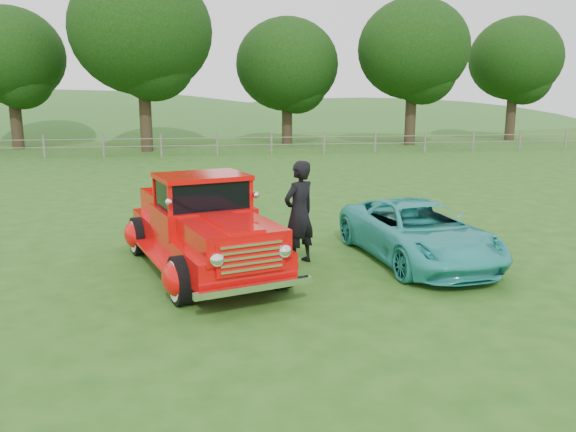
{
  "coord_description": "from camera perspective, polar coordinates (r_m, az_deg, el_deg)",
  "views": [
    {
      "loc": [
        -1.11,
        -9.07,
        3.09
      ],
      "look_at": [
        0.56,
        1.2,
        0.9
      ],
      "focal_mm": 35.0,
      "sensor_mm": 36.0,
      "label": 1
    }
  ],
  "objects": [
    {
      "name": "fence_line",
      "position": [
        31.19,
        -7.2,
        7.24
      ],
      "size": [
        48.0,
        0.12,
        1.2
      ],
      "color": "#6C665B",
      "rests_on": "ground"
    },
    {
      "name": "tree_far_east",
      "position": [
        45.48,
        22.09,
        14.56
      ],
      "size": [
        6.6,
        6.6,
        8.86
      ],
      "color": "black",
      "rests_on": "ground"
    },
    {
      "name": "distant_hills",
      "position": [
        69.02,
        -11.67,
        5.31
      ],
      "size": [
        116.0,
        60.0,
        18.0
      ],
      "color": "#2E5F23",
      "rests_on": "ground"
    },
    {
      "name": "man",
      "position": [
        10.51,
        1.14,
        0.34
      ],
      "size": [
        0.86,
        0.79,
        1.96
      ],
      "primitive_type": "imported",
      "rotation": [
        0.0,
        0.0,
        3.75
      ],
      "color": "black",
      "rests_on": "ground"
    },
    {
      "name": "teal_sedan",
      "position": [
        11.06,
        13.04,
        -1.57
      ],
      "size": [
        2.3,
        4.28,
        1.14
      ],
      "primitive_type": "imported",
      "rotation": [
        0.0,
        0.0,
        0.1
      ],
      "color": "teal",
      "rests_on": "ground"
    },
    {
      "name": "tree_mid_east",
      "position": [
        38.85,
        12.62,
        16.19
      ],
      "size": [
        7.2,
        7.2,
        9.44
      ],
      "color": "black",
      "rests_on": "ground"
    },
    {
      "name": "tree_near_east",
      "position": [
        38.62,
        -0.1,
        15.11
      ],
      "size": [
        6.8,
        6.8,
        8.33
      ],
      "color": "black",
      "rests_on": "ground"
    },
    {
      "name": "tree_mid_west",
      "position": [
        38.72,
        -26.41,
        14.36
      ],
      "size": [
        6.4,
        6.4,
        8.46
      ],
      "color": "black",
      "rests_on": "ground"
    },
    {
      "name": "tree_near_west",
      "position": [
        34.39,
        -14.69,
        17.73
      ],
      "size": [
        8.0,
        8.0,
        10.42
      ],
      "color": "black",
      "rests_on": "ground"
    },
    {
      "name": "red_pickup",
      "position": [
        10.22,
        -8.72,
        -1.2
      ],
      "size": [
        3.24,
        5.28,
        1.78
      ],
      "rotation": [
        0.0,
        0.0,
        0.29
      ],
      "color": "black",
      "rests_on": "ground"
    },
    {
      "name": "ground",
      "position": [
        9.65,
        -2.15,
        -6.78
      ],
      "size": [
        140.0,
        140.0,
        0.0
      ],
      "primitive_type": "plane",
      "color": "#215015",
      "rests_on": "ground"
    }
  ]
}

